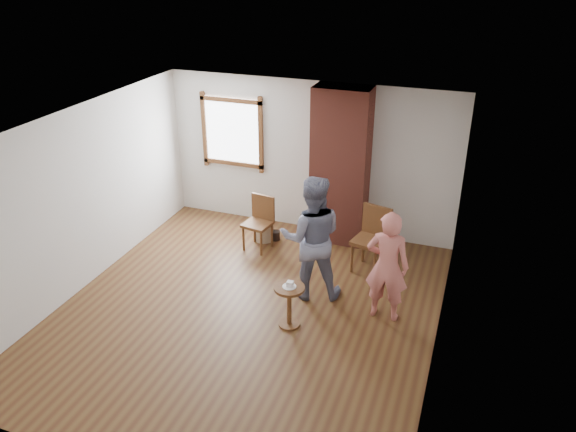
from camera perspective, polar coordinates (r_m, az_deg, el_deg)
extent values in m
plane|color=brown|center=(7.81, -4.23, -9.71)|extent=(5.50, 5.50, 0.00)
cube|color=silver|center=(9.49, 2.21, 5.96)|extent=(5.00, 0.04, 2.60)
cube|color=silver|center=(8.40, -20.36, 1.52)|extent=(0.04, 5.50, 2.60)
cube|color=silver|center=(6.61, 15.71, -4.50)|extent=(0.04, 5.50, 2.60)
cube|color=white|center=(6.64, -4.96, 8.84)|extent=(5.00, 5.50, 0.04)
cube|color=brown|center=(9.85, -5.70, 8.44)|extent=(1.14, 0.06, 1.34)
cube|color=white|center=(9.87, -5.65, 8.47)|extent=(1.00, 0.02, 1.20)
cube|color=brown|center=(9.11, 5.33, 4.99)|extent=(0.90, 0.50, 2.60)
cylinder|color=tan|center=(9.48, -2.45, -1.31)|extent=(0.42, 0.42, 0.41)
cylinder|color=black|center=(9.53, -1.28, -1.98)|extent=(0.18, 0.18, 0.16)
cube|color=brown|center=(9.10, -3.13, -0.84)|extent=(0.48, 0.48, 0.05)
cylinder|color=brown|center=(9.16, -4.55, -2.27)|extent=(0.04, 0.04, 0.45)
cylinder|color=brown|center=(9.00, -2.75, -2.76)|extent=(0.04, 0.04, 0.45)
cylinder|color=brown|center=(9.41, -3.43, -1.42)|extent=(0.04, 0.04, 0.45)
cylinder|color=brown|center=(9.25, -1.66, -1.89)|extent=(0.04, 0.04, 0.45)
cube|color=brown|center=(9.15, -2.54, 0.87)|extent=(0.42, 0.11, 0.45)
cube|color=brown|center=(8.55, 8.32, -2.54)|extent=(0.57, 0.57, 0.06)
cylinder|color=brown|center=(8.59, 6.51, -4.21)|extent=(0.04, 0.04, 0.50)
cylinder|color=brown|center=(8.45, 8.81, -4.90)|extent=(0.04, 0.04, 0.50)
cylinder|color=brown|center=(8.89, 7.64, -3.16)|extent=(0.04, 0.04, 0.50)
cylinder|color=brown|center=(8.76, 9.88, -3.81)|extent=(0.04, 0.04, 0.50)
cube|color=brown|center=(8.61, 9.04, -0.50)|extent=(0.47, 0.15, 0.50)
cylinder|color=brown|center=(7.22, 0.13, -7.33)|extent=(0.40, 0.40, 0.04)
cylinder|color=brown|center=(7.39, 0.13, -9.21)|extent=(0.06, 0.06, 0.54)
cylinder|color=brown|center=(7.55, 0.13, -10.91)|extent=(0.28, 0.28, 0.03)
cylinder|color=white|center=(7.21, 0.13, -7.17)|extent=(0.18, 0.18, 0.01)
cube|color=white|center=(7.19, 0.21, -6.96)|extent=(0.08, 0.07, 0.06)
imported|color=#131434|center=(7.71, 2.42, -2.23)|extent=(1.05, 0.92, 1.81)
imported|color=#D4716A|center=(7.41, 10.05, -5.05)|extent=(0.57, 0.38, 1.55)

